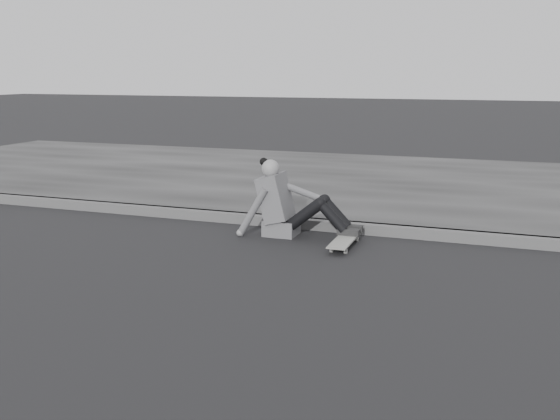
# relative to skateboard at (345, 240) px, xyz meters

# --- Properties ---
(skateboard) EXTENTS (0.20, 0.78, 0.09)m
(skateboard) POSITION_rel_skateboard_xyz_m (0.00, 0.00, 0.00)
(skateboard) COLOR gray
(skateboard) RESTS_ON ground
(seated_woman) EXTENTS (1.38, 0.46, 0.88)m
(seated_woman) POSITION_rel_skateboard_xyz_m (-0.73, 0.25, 0.29)
(seated_woman) COLOR #58585B
(seated_woman) RESTS_ON ground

